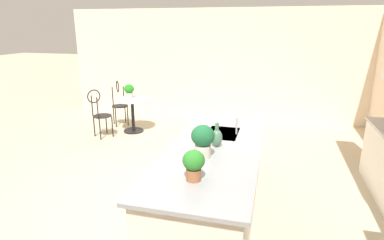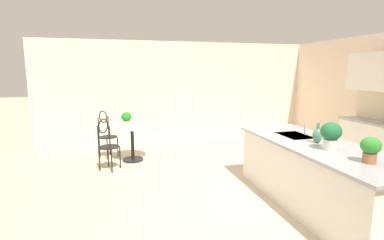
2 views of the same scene
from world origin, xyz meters
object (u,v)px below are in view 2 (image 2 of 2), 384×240
(chair_near_window, at_px, (107,142))
(potted_plant_on_table, at_px, (126,118))
(potted_plant_counter_far, at_px, (370,148))
(potted_plant_counter_near, at_px, (331,134))
(vase_on_counter, at_px, (317,135))
(bistro_table, at_px, (132,140))
(chair_by_island, at_px, (106,132))

(chair_near_window, distance_m, potted_plant_on_table, 0.82)
(potted_plant_counter_far, xyz_separation_m, potted_plant_counter_near, (-0.55, -0.04, 0.04))
(potted_plant_counter_near, relative_size, vase_on_counter, 1.24)
(vase_on_counter, bearing_deg, bistro_table, -139.33)
(potted_plant_on_table, height_order, potted_plant_counter_near, potted_plant_counter_near)
(potted_plant_on_table, xyz_separation_m, potted_plant_counter_far, (3.78, 2.45, 0.17))
(bistro_table, relative_size, vase_on_counter, 2.78)
(bistro_table, height_order, chair_near_window, chair_near_window)
(potted_plant_on_table, bearing_deg, chair_by_island, -127.94)
(chair_near_window, relative_size, potted_plant_on_table, 3.38)
(bistro_table, height_order, chair_by_island, chair_by_island)
(chair_near_window, distance_m, chair_by_island, 0.97)
(potted_plant_on_table, bearing_deg, potted_plant_counter_near, 36.71)
(chair_near_window, height_order, potted_plant_on_table, potted_plant_on_table)
(potted_plant_counter_near, bearing_deg, bistro_table, -143.67)
(bistro_table, distance_m, chair_near_window, 0.74)
(chair_by_island, bearing_deg, potted_plant_counter_far, 35.03)
(vase_on_counter, bearing_deg, potted_plant_on_table, -139.09)
(potted_plant_on_table, distance_m, potted_plant_counter_near, 4.03)
(bistro_table, relative_size, potted_plant_counter_far, 2.76)
(chair_near_window, height_order, potted_plant_counter_near, potted_plant_counter_near)
(bistro_table, xyz_separation_m, vase_on_counter, (2.78, 2.39, 0.58))
(chair_by_island, xyz_separation_m, potted_plant_counter_near, (3.57, 2.85, 0.55))
(vase_on_counter, bearing_deg, potted_plant_counter_far, -2.92)
(chair_near_window, height_order, vase_on_counter, vase_on_counter)
(chair_by_island, height_order, potted_plant_counter_near, potted_plant_counter_near)
(chair_near_window, xyz_separation_m, potted_plant_counter_near, (2.60, 2.80, 0.55))
(bistro_table, bearing_deg, potted_plant_counter_near, 36.33)
(chair_by_island, xyz_separation_m, potted_plant_counter_far, (4.12, 2.89, 0.51))
(vase_on_counter, bearing_deg, potted_plant_counter_near, -14.04)
(chair_near_window, xyz_separation_m, vase_on_counter, (2.25, 2.89, 0.46))
(vase_on_counter, bearing_deg, chair_near_window, -127.90)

